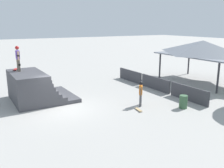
# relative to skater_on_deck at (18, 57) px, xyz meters

# --- Properties ---
(ground_plane) EXTENTS (160.00, 160.00, 0.00)m
(ground_plane) POSITION_rel_skater_on_deck_xyz_m (3.64, 1.83, -3.08)
(ground_plane) COLOR #A3A09B
(quarter_pipe_ramp) EXTENTS (4.21, 4.16, 2.06)m
(quarter_pipe_ramp) POSITION_rel_skater_on_deck_xyz_m (0.89, 0.71, -2.17)
(quarter_pipe_ramp) COLOR #424247
(quarter_pipe_ramp) RESTS_ON ground
(skater_on_deck) EXTENTS (0.75, 0.26, 1.77)m
(skater_on_deck) POSITION_rel_skater_on_deck_xyz_m (0.00, 0.00, 0.00)
(skater_on_deck) COLOR #6B6051
(skater_on_deck) RESTS_ON quarter_pipe_ramp
(skateboard_on_deck) EXTENTS (0.81, 0.44, 0.09)m
(skateboard_on_deck) POSITION_rel_skater_on_deck_xyz_m (-0.52, -0.16, -0.96)
(skateboard_on_deck) COLOR red
(skateboard_on_deck) RESTS_ON quarter_pipe_ramp
(bystander_walking) EXTENTS (0.57, 0.48, 1.65)m
(bystander_walking) POSITION_rel_skater_on_deck_xyz_m (5.61, 6.55, -2.11)
(bystander_walking) COLOR #4C4C51
(bystander_walking) RESTS_ON ground
(skateboard_on_ground) EXTENTS (0.79, 0.34, 0.09)m
(skateboard_on_ground) POSITION_rel_skater_on_deck_xyz_m (6.37, 5.86, -3.02)
(skateboard_on_ground) COLOR silver
(skateboard_on_ground) RESTS_ON ground
(barrier_fence) EXTENTS (10.71, 0.12, 1.05)m
(barrier_fence) POSITION_rel_skater_on_deck_xyz_m (2.84, 10.14, -2.55)
(barrier_fence) COLOR #3D3D42
(barrier_fence) RESTS_ON ground
(pavilion_shelter) EXTENTS (7.93, 4.78, 3.86)m
(pavilion_shelter) POSITION_rel_skater_on_deck_xyz_m (2.86, 15.57, 0.08)
(pavilion_shelter) COLOR #2D2D33
(pavilion_shelter) RESTS_ON ground
(trash_bin) EXTENTS (0.52, 0.52, 0.85)m
(trash_bin) POSITION_rel_skater_on_deck_xyz_m (7.43, 8.62, -2.65)
(trash_bin) COLOR #385B3D
(trash_bin) RESTS_ON ground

